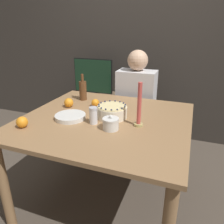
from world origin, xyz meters
TOP-DOWN VIEW (x-y plane):
  - ground_plane at (0.00, 0.00)m, footprint 12.00×12.00m
  - wall_behind at (0.00, 1.40)m, footprint 8.00×0.05m
  - dining_table at (0.00, 0.00)m, footprint 1.25×1.17m
  - cake at (0.04, 0.04)m, footprint 0.23×0.23m
  - sugar_bowl at (0.11, -0.16)m, footprint 0.11×0.11m
  - sugar_shaker at (-0.04, -0.12)m, footprint 0.06×0.06m
  - plate_stack at (-0.25, -0.10)m, footprint 0.23×0.23m
  - candle at (0.27, -0.04)m, footprint 0.06×0.06m
  - bottle at (-0.36, 0.34)m, footprint 0.07×0.07m
  - orange_fruit_0 at (-0.39, 0.12)m, footprint 0.08×0.08m
  - orange_fruit_1 at (-0.48, -0.35)m, footprint 0.08×0.08m
  - orange_fruit_2 at (-0.18, 0.21)m, footprint 0.07×0.07m
  - person_man_blue_shirt at (0.04, 0.78)m, footprint 0.40×0.34m
  - side_cabinet at (-0.61, 1.09)m, footprint 0.61×0.52m
  - tv_monitor at (-0.61, 1.10)m, footprint 0.52×0.10m

SIDE VIEW (x-z plane):
  - ground_plane at x=0.00m, z-range 0.00..0.00m
  - side_cabinet at x=-0.61m, z-range 0.00..0.56m
  - person_man_blue_shirt at x=0.04m, z-range -0.08..1.12m
  - dining_table at x=0.00m, z-range 0.27..1.03m
  - plate_stack at x=-0.25m, z-range 0.76..0.79m
  - orange_fruit_2 at x=-0.18m, z-range 0.76..0.83m
  - orange_fruit_1 at x=-0.48m, z-range 0.76..0.84m
  - orange_fruit_0 at x=-0.39m, z-range 0.76..0.84m
  - sugar_bowl at x=0.11m, z-range 0.75..0.86m
  - tv_monitor at x=-0.61m, z-range 0.57..1.04m
  - cake at x=0.04m, z-range 0.76..0.86m
  - sugar_shaker at x=-0.04m, z-range 0.76..0.89m
  - bottle at x=-0.36m, z-range 0.73..0.98m
  - candle at x=0.27m, z-range 0.73..1.05m
  - wall_behind at x=0.00m, z-range 0.00..2.60m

